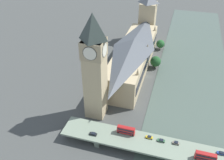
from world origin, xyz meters
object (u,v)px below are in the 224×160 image
object	(u,v)px
victoria_tower	(147,18)
road_bridge	(188,153)
car_northbound_mid	(93,134)
car_southbound_tail	(176,143)
car_northbound_tail	(161,140)
car_southbound_mid	(149,137)
car_southbound_lead	(221,153)
parliament_hall	(133,55)
clock_tower	(95,66)
double_decker_bus_rear	(206,156)
double_decker_bus_mid	(126,130)

from	to	relation	value
victoria_tower	road_bridge	size ratio (longest dim) A/B	0.34
car_northbound_mid	car_southbound_tail	distance (m)	47.77
car_northbound_tail	car_southbound_tail	distance (m)	8.26
car_southbound_mid	car_southbound_lead	bearing A→B (deg)	179.55
parliament_hall	car_northbound_tail	distance (m)	88.59
car_southbound_mid	car_southbound_tail	size ratio (longest dim) A/B	1.08
clock_tower	victoria_tower	size ratio (longest dim) A/B	1.39
victoria_tower	car_southbound_tail	distance (m)	152.09
road_bridge	car_northbound_mid	xyz separation A→B (m)	(54.62, 3.05, 1.84)
clock_tower	road_bridge	size ratio (longest dim) A/B	0.48
car_northbound_mid	car_northbound_tail	size ratio (longest dim) A/B	1.06
victoria_tower	car_northbound_mid	xyz separation A→B (m)	(4.32, 151.91, -16.63)
car_southbound_lead	car_southbound_tail	size ratio (longest dim) A/B	1.19
car_southbound_lead	car_southbound_mid	bearing A→B (deg)	-0.45
victoria_tower	car_northbound_tail	distance (m)	150.54
double_decker_bus_rear	clock_tower	bearing A→B (deg)	-19.72
parliament_hall	car_southbound_lead	xyz separation A→B (m)	(-67.04, 81.00, -7.55)
parliament_hall	clock_tower	bearing A→B (deg)	79.76
car_southbound_lead	car_southbound_tail	xyz separation A→B (m)	(24.15, -0.40, 0.02)
victoria_tower	car_southbound_lead	bearing A→B (deg)	114.78
car_northbound_mid	car_southbound_mid	bearing A→B (deg)	-167.93
parliament_hall	double_decker_bus_mid	size ratio (longest dim) A/B	9.79
double_decker_bus_mid	car_southbound_tail	bearing A→B (deg)	-179.32
car_southbound_lead	car_southbound_tail	bearing A→B (deg)	-0.95
car_southbound_mid	victoria_tower	bearing A→B (deg)	-79.16
parliament_hall	car_southbound_lead	distance (m)	105.42
car_southbound_lead	road_bridge	bearing A→B (deg)	11.77
road_bridge	car_southbound_tail	xyz separation A→B (m)	(7.36, -3.90, 1.86)
double_decker_bus_rear	car_southbound_tail	world-z (taller)	double_decker_bus_rear
clock_tower	road_bridge	distance (m)	73.22
car_northbound_mid	car_southbound_tail	bearing A→B (deg)	-171.63
car_southbound_lead	car_southbound_tail	world-z (taller)	car_southbound_tail
double_decker_bus_rear	car_northbound_mid	size ratio (longest dim) A/B	2.39
car_northbound_tail	car_southbound_lead	xyz separation A→B (m)	(-32.40, -0.17, 0.04)
parliament_hall	car_southbound_mid	world-z (taller)	parliament_hall
parliament_hall	road_bridge	world-z (taller)	parliament_hall
double_decker_bus_rear	road_bridge	bearing A→B (deg)	-20.07
clock_tower	double_decker_bus_mid	bearing A→B (deg)	143.66
road_bridge	car_northbound_tail	size ratio (longest dim) A/B	33.89
car_northbound_mid	car_northbound_tail	world-z (taller)	car_northbound_mid
road_bridge	car_southbound_mid	size ratio (longest dim) A/B	35.73
double_decker_bus_mid	victoria_tower	bearing A→B (deg)	-84.56
parliament_hall	clock_tower	distance (m)	67.76
car_northbound_tail	car_southbound_lead	distance (m)	32.40
road_bridge	victoria_tower	bearing A→B (deg)	-71.33
car_southbound_mid	clock_tower	bearing A→B (deg)	-25.01
car_northbound_tail	victoria_tower	bearing A→B (deg)	-76.59
parliament_hall	double_decker_bus_mid	distance (m)	82.30
clock_tower	car_southbound_mid	xyz separation A→B (m)	(-39.00, 18.19, -31.20)
victoria_tower	car_southbound_mid	xyz separation A→B (m)	(-27.77, 145.04, -16.66)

